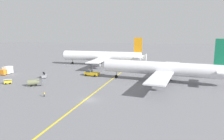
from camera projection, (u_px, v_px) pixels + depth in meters
ground_plane at (89, 100)px, 60.97m from camera, size 600.00×600.00×0.00m
taxiway_stripe at (97, 90)px, 70.67m from camera, size 12.07×119.49×0.01m
airliner_at_gate_left at (102, 56)px, 121.78m from camera, size 50.94×45.33×15.99m
airliner_being_pushed at (162, 69)px, 81.87m from camera, size 50.21×48.91×16.82m
pushback_tug at (91, 73)px, 93.73m from camera, size 9.54×4.42×2.83m
gse_belt_loader_portside at (44, 76)px, 90.08m from camera, size 3.19×5.02×3.02m
gse_catering_truck_tall at (7, 70)px, 97.01m from camera, size 3.11×6.09×3.50m
gse_fuel_bowser_stubby at (35, 82)px, 76.42m from camera, size 5.14×4.23×2.40m
gse_baggage_cart_trailing at (8, 82)px, 79.40m from camera, size 3.13×2.88×1.71m
ground_crew_wing_walker_right at (44, 94)px, 63.65m from camera, size 0.39×0.44×1.57m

